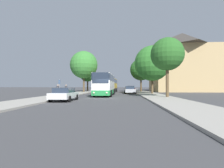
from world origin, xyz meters
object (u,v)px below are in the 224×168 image
Objects in this scene: bus_stop_sign at (59,86)px; tree_right_far at (141,70)px; tree_right_near at (167,54)px; tree_right_mid at (152,63)px; parked_car_left_curb at (64,94)px; bus_front at (105,84)px; bus_middle at (111,85)px; parked_car_right_near at (130,90)px; pedestrian_waiting_near at (66,90)px; parked_car_right_far at (131,89)px; pedestrian_waiting_far at (58,91)px; tree_left_near at (88,73)px; tree_left_far at (84,65)px.

tree_right_far reaches higher than bus_stop_sign.
bus_stop_sign is 15.55m from tree_right_near.
bus_stop_sign is 17.41m from tree_right_mid.
tree_right_far reaches higher than parked_car_left_curb.
bus_front reaches higher than bus_middle.
pedestrian_waiting_near is (-10.49, -7.63, 0.19)m from parked_car_right_near.
parked_car_right_far is 5.79m from tree_right_far.
parked_car_right_far is 2.58× the size of pedestrian_waiting_far.
parked_car_right_near is 0.59× the size of tree_right_near.
tree_right_far is (14.58, -4.58, 0.52)m from tree_left_near.
tree_right_near is at bearing -49.02° from tree_left_far.
parked_car_right_near is 18.52m from tree_left_near.
tree_left_far reaches higher than bus_front.
tree_right_far is (2.67, 1.68, 4.85)m from parked_car_right_far.
tree_left_near is 15.29m from tree_right_far.
tree_left_far is (-2.91, 22.21, 5.75)m from parked_car_left_curb.
pedestrian_waiting_far is 0.22× the size of tree_left_near.
tree_right_near is at bearing -58.59° from tree_left_near.
bus_stop_sign is at bearing -150.03° from tree_right_mid.
parked_car_left_curb is 2.83× the size of pedestrian_waiting_near.
tree_right_mid is at bearing 30.11° from bus_front.
bus_front reaches higher than parked_car_right_far.
tree_right_near is (14.94, -1.42, 4.10)m from bus_stop_sign.
tree_right_mid is (3.58, -9.73, 5.00)m from parked_car_right_far.
pedestrian_waiting_far is at bearing 118.26° from parked_car_left_curb.
bus_middle is (-0.05, 14.92, -0.06)m from bus_front.
tree_right_far reaches higher than pedestrian_waiting_far.
parked_car_left_curb is 9.74m from pedestrian_waiting_near.
parked_car_right_far reaches higher than parked_car_left_curb.
bus_middle is 2.60× the size of parked_car_left_curb.
tree_right_far is at bearing -59.27° from pedestrian_waiting_far.
parked_car_right_near is at bearing -122.04° from pedestrian_waiting_near.
parked_car_right_far is 0.47× the size of tree_right_mid.
bus_front is 18.21m from tree_right_far.
pedestrian_waiting_near is at bearing -89.93° from tree_left_far.
tree_right_far is (13.72, 4.10, -0.83)m from tree_left_far.
parked_car_left_curb is 1.01× the size of parked_car_right_near.
tree_right_near reaches higher than pedestrian_waiting_far.
parked_car_right_far is (8.13, 24.62, 0.07)m from parked_car_left_curb.
tree_right_far is (7.56, 1.22, 3.90)m from bus_middle.
pedestrian_waiting_far is (-9.88, -12.76, 0.18)m from parked_car_right_near.
tree_right_near reaches higher than pedestrian_waiting_near.
parked_car_left_curb is 23.12m from tree_left_far.
tree_right_near reaches higher than parked_car_left_curb.
parked_car_right_far is 11.51m from tree_right_mid.
tree_left_far is (0.87, -8.68, 1.35)m from tree_left_near.
tree_right_mid is at bearing -26.57° from tree_left_far.
pedestrian_waiting_near is at bearing -159.06° from tree_right_mid.
tree_right_mid is (4.12, -2.04, 5.02)m from parked_car_right_near.
bus_stop_sign is (-6.17, -18.63, -0.14)m from bus_middle.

